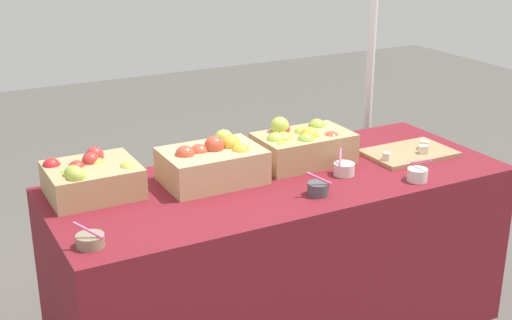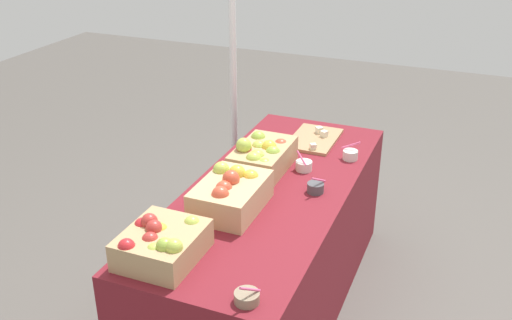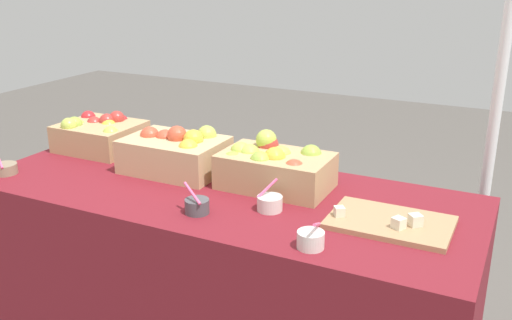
% 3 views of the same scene
% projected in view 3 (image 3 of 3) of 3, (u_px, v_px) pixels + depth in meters
% --- Properties ---
extents(table, '(1.90, 0.76, 0.74)m').
position_uv_depth(table, '(222.00, 276.00, 2.28)').
color(table, maroon).
rests_on(table, ground_plane).
extents(apple_crate_left, '(0.34, 0.29, 0.17)m').
position_uv_depth(apple_crate_left, '(100.00, 134.00, 2.60)').
color(apple_crate_left, tan).
rests_on(apple_crate_left, table).
extents(apple_crate_middle, '(0.40, 0.28, 0.19)m').
position_uv_depth(apple_crate_middle, '(176.00, 152.00, 2.32)').
color(apple_crate_middle, tan).
rests_on(apple_crate_middle, table).
extents(apple_crate_right, '(0.41, 0.25, 0.20)m').
position_uv_depth(apple_crate_right, '(273.00, 166.00, 2.16)').
color(apple_crate_right, tan).
rests_on(apple_crate_right, table).
extents(cutting_board_front, '(0.39, 0.26, 0.06)m').
position_uv_depth(cutting_board_front, '(390.00, 222.00, 1.86)').
color(cutting_board_front, tan).
rests_on(cutting_board_front, table).
extents(sample_bowl_near, '(0.09, 0.09, 0.11)m').
position_uv_depth(sample_bowl_near, '(270.00, 203.00, 1.97)').
color(sample_bowl_near, silver).
rests_on(sample_bowl_near, table).
extents(sample_bowl_mid, '(0.10, 0.08, 0.10)m').
position_uv_depth(sample_bowl_mid, '(197.00, 206.00, 1.95)').
color(sample_bowl_mid, '#4C4C51').
rests_on(sample_bowl_mid, table).
extents(sample_bowl_far, '(0.08, 0.10, 0.10)m').
position_uv_depth(sample_bowl_far, '(311.00, 239.00, 1.71)').
color(sample_bowl_far, silver).
rests_on(sample_bowl_far, table).
extents(sample_bowl_extra, '(0.10, 0.09, 0.10)m').
position_uv_depth(sample_bowl_extra, '(5.00, 169.00, 2.31)').
color(sample_bowl_extra, gray).
rests_on(sample_bowl_extra, table).
extents(tent_pole, '(0.04, 0.04, 1.93)m').
position_uv_depth(tent_pole, '(494.00, 122.00, 2.22)').
color(tent_pole, white).
rests_on(tent_pole, ground_plane).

